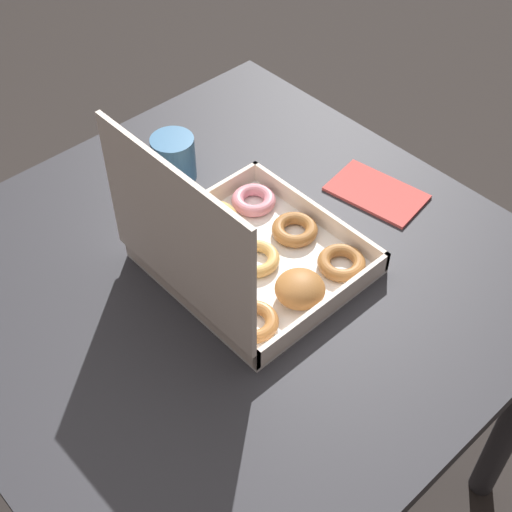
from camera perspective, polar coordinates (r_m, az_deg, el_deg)
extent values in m
plane|color=#2D2826|center=(1.78, -1.59, -17.35)|extent=(8.00, 8.00, 0.00)
cube|color=#2D2D33|center=(1.18, -2.29, -1.71)|extent=(0.90, 0.92, 0.03)
cylinder|color=#2D2D33|center=(1.84, -0.52, 4.08)|extent=(0.06, 0.06, 0.70)
cube|color=white|center=(1.17, 0.00, -0.52)|extent=(0.32, 0.29, 0.01)
cube|color=silver|center=(1.23, 4.86, 3.43)|extent=(0.32, 0.01, 0.04)
cube|color=silver|center=(1.10, -5.44, -3.41)|extent=(0.32, 0.01, 0.04)
cube|color=silver|center=(1.09, 5.57, -4.14)|extent=(0.01, 0.29, 0.04)
cube|color=silver|center=(1.24, -4.87, 4.00)|extent=(0.01, 0.29, 0.04)
cube|color=silver|center=(0.99, -6.37, 1.67)|extent=(0.32, 0.01, 0.25)
torus|color=#9E6633|center=(1.16, 6.85, -0.54)|extent=(0.08, 0.08, 0.02)
torus|color=#9E6633|center=(1.21, 3.12, 2.13)|extent=(0.08, 0.08, 0.02)
torus|color=pink|center=(1.26, -0.19, 4.49)|extent=(0.08, 0.08, 0.02)
ellipsoid|color=#9E6633|center=(1.10, 3.54, -2.64)|extent=(0.08, 0.08, 0.05)
torus|color=tan|center=(1.16, -0.03, -0.20)|extent=(0.08, 0.08, 0.02)
ellipsoid|color=tan|center=(1.21, -3.30, 3.00)|extent=(0.08, 0.08, 0.05)
torus|color=#9E6633|center=(1.08, -0.25, -5.28)|extent=(0.08, 0.08, 0.02)
torus|color=#B77A38|center=(1.13, -3.34, -2.29)|extent=(0.08, 0.08, 0.02)
ellipsoid|color=tan|center=(1.17, -6.71, 0.71)|extent=(0.08, 0.08, 0.04)
cylinder|color=teal|center=(1.32, -6.60, 7.79)|extent=(0.08, 0.08, 0.09)
cylinder|color=black|center=(1.30, -6.75, 9.14)|extent=(0.07, 0.07, 0.01)
cube|color=#CC4C47|center=(1.32, 9.62, 5.01)|extent=(0.18, 0.13, 0.01)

